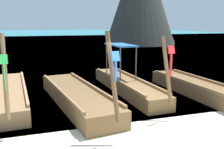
# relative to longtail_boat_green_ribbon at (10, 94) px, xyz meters

# --- Properties ---
(ground) EXTENTS (120.00, 120.00, 0.00)m
(ground) POSITION_rel_longtail_boat_green_ribbon_xyz_m (3.68, -4.68, -0.29)
(ground) COLOR beige
(sea_water) EXTENTS (120.00, 120.00, 0.00)m
(sea_water) POSITION_rel_longtail_boat_green_ribbon_xyz_m (3.68, 56.60, -0.28)
(sea_water) COLOR teal
(sea_water) RESTS_ON ground
(longtail_boat_green_ribbon) EXTENTS (1.52, 6.55, 2.71)m
(longtail_boat_green_ribbon) POSITION_rel_longtail_boat_green_ribbon_xyz_m (0.00, 0.00, 0.00)
(longtail_boat_green_ribbon) COLOR olive
(longtail_boat_green_ribbon) RESTS_ON ground
(longtail_boat_blue_ribbon) EXTENTS (2.09, 6.47, 2.77)m
(longtail_boat_blue_ribbon) POSITION_rel_longtail_boat_green_ribbon_xyz_m (2.38, -1.16, 0.02)
(longtail_boat_blue_ribbon) COLOR brown
(longtail_boat_blue_ribbon) RESTS_ON ground
(longtail_boat_red_ribbon) EXTENTS (1.25, 6.53, 2.59)m
(longtail_boat_red_ribbon) POSITION_rel_longtail_boat_green_ribbon_xyz_m (4.77, -0.10, 0.05)
(longtail_boat_red_ribbon) COLOR brown
(longtail_boat_red_ribbon) RESTS_ON ground
(longtail_boat_orange_ribbon) EXTENTS (1.34, 6.73, 2.36)m
(longtail_boat_orange_ribbon) POSITION_rel_longtail_boat_green_ribbon_xyz_m (7.42, -1.79, 0.00)
(longtail_boat_orange_ribbon) COLOR brown
(longtail_boat_orange_ribbon) RESTS_ON ground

